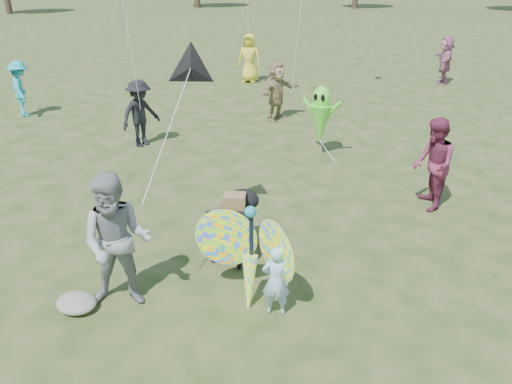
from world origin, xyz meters
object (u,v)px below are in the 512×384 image
at_px(crowd_g, 249,58).
at_px(butterfly_kite, 250,257).
at_px(child_girl, 276,281).
at_px(alien_kite, 321,117).
at_px(adult_man, 117,242).
at_px(jogging_stroller, 238,219).
at_px(crowd_b, 140,114).
at_px(crowd_j, 445,60).
at_px(crowd_i, 21,89).
at_px(crowd_e, 433,165).
at_px(crowd_d, 277,91).

distance_m(crowd_g, butterfly_kite, 14.56).
height_order(child_girl, alien_kite, alien_kite).
distance_m(adult_man, jogging_stroller, 2.09).
bearing_deg(crowd_b, jogging_stroller, -111.42).
xyz_separation_m(crowd_g, crowd_j, (7.02, 3.26, -0.03)).
bearing_deg(butterfly_kite, alien_kite, 101.76).
xyz_separation_m(crowd_i, butterfly_kite, (10.78, -5.20, -0.13)).
bearing_deg(child_girl, alien_kite, -96.37).
height_order(crowd_e, alien_kite, crowd_e).
relative_size(child_girl, crowd_j, 0.56).
distance_m(adult_man, alien_kite, 6.91).
xyz_separation_m(crowd_i, crowd_j, (10.97, 10.92, 0.07)).
bearing_deg(crowd_j, crowd_d, -40.96).
bearing_deg(crowd_i, crowd_g, -77.61).
distance_m(crowd_g, crowd_j, 7.75).
relative_size(child_girl, adult_man, 0.53).
height_order(crowd_i, jogging_stroller, crowd_i).
height_order(adult_man, crowd_g, adult_man).
height_order(crowd_g, crowd_j, crowd_g).
relative_size(child_girl, butterfly_kite, 0.60).
bearing_deg(crowd_g, jogging_stroller, -74.10).
relative_size(crowd_b, crowd_i, 1.01).
height_order(crowd_d, crowd_e, crowd_e).
bearing_deg(crowd_e, alien_kite, -146.02).
relative_size(crowd_d, crowd_e, 0.98).
height_order(crowd_i, crowd_j, crowd_j).
height_order(crowd_i, alien_kite, alien_kite).
xyz_separation_m(adult_man, crowd_b, (-4.09, 5.48, -0.11)).
bearing_deg(child_girl, crowd_e, -127.87).
bearing_deg(adult_man, crowd_b, 96.71).
bearing_deg(butterfly_kite, jogging_stroller, 126.50).
relative_size(adult_man, crowd_d, 1.11).
height_order(child_girl, crowd_d, crowd_d).
height_order(crowd_d, alien_kite, crowd_d).
height_order(crowd_d, jogging_stroller, crowd_d).
xyz_separation_m(crowd_b, crowd_g, (-1.19, 8.24, 0.09)).
height_order(adult_man, crowd_e, adult_man).
xyz_separation_m(child_girl, crowd_i, (-11.21, 5.29, 0.33)).
relative_size(butterfly_kite, alien_kite, 1.00).
relative_size(child_girl, crowd_i, 0.61).
distance_m(crowd_g, jogging_stroller, 13.26).
bearing_deg(jogging_stroller, crowd_j, 62.26).
distance_m(crowd_i, butterfly_kite, 11.97).
bearing_deg(crowd_i, crowd_b, -146.78).
xyz_separation_m(child_girl, crowd_g, (-7.27, 12.95, 0.43)).
relative_size(adult_man, crowd_g, 1.02).
height_order(crowd_b, crowd_g, crowd_g).
relative_size(crowd_i, alien_kite, 0.98).
xyz_separation_m(crowd_b, alien_kite, (4.39, 1.43, 0.11)).
height_order(child_girl, crowd_b, crowd_b).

